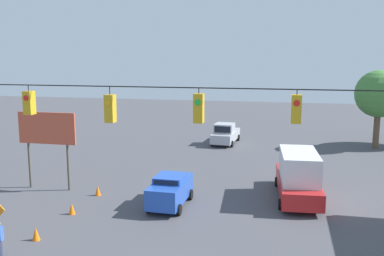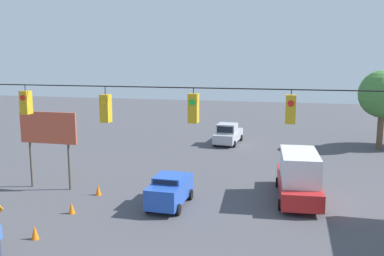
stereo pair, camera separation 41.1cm
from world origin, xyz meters
TOP-DOWN VIEW (x-y plane):
  - overhead_signal_span at (-0.03, -0.86)m, footprint 18.60×0.38m
  - box_truck_red_oncoming_far at (-5.35, -13.24)m, footprint 2.93×7.10m
  - sedan_blue_withflow_mid at (2.06, -10.28)m, footprint 2.06×4.23m
  - pickup_truck_silver_withflow_deep at (1.48, -29.14)m, footprint 2.49×5.40m
  - traffic_cone_nearest at (7.12, -4.22)m, footprint 0.37×0.37m
  - traffic_cone_second at (7.11, -7.75)m, footprint 0.37×0.37m
  - traffic_cone_third at (7.09, -11.11)m, footprint 0.37×0.37m
  - roadside_billboard at (10.84, -11.73)m, footprint 4.07×0.16m
  - tree_horizon_left at (-12.95, -29.90)m, footprint 4.46×4.46m

SIDE VIEW (x-z plane):
  - traffic_cone_nearest at x=7.12m, z-range 0.00..0.68m
  - traffic_cone_second at x=7.11m, z-range 0.00..0.68m
  - traffic_cone_third at x=7.09m, z-range 0.00..0.68m
  - pickup_truck_silver_withflow_deep at x=1.48m, z-range -0.08..2.04m
  - sedan_blue_withflow_mid at x=2.06m, z-range 0.04..1.92m
  - box_truck_red_oncoming_far at x=-5.35m, z-range -0.03..3.00m
  - roadside_billboard at x=10.84m, z-range 1.19..6.37m
  - tree_horizon_left at x=-12.95m, z-range 1.48..8.99m
  - overhead_signal_span at x=-0.03m, z-range 1.26..9.44m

